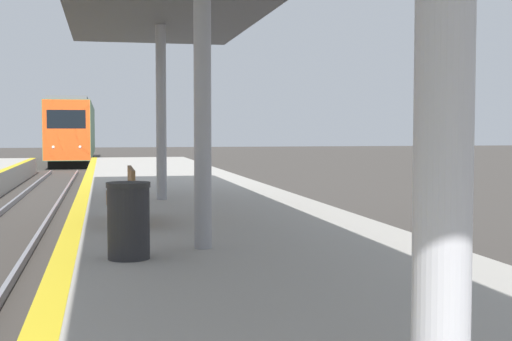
% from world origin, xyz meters
% --- Properties ---
extents(train, '(2.83, 22.23, 4.51)m').
position_xyz_m(train, '(0.00, 53.91, 2.29)').
color(train, black).
rests_on(train, ground).
extents(trash_bin, '(0.53, 0.53, 0.92)m').
position_xyz_m(trash_bin, '(2.43, 7.44, 1.32)').
color(trash_bin, '#262628').
rests_on(trash_bin, platform_right).
extents(bench, '(0.44, 1.81, 0.92)m').
position_xyz_m(bench, '(2.46, 10.78, 1.35)').
color(bench, brown).
rests_on(bench, platform_right).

